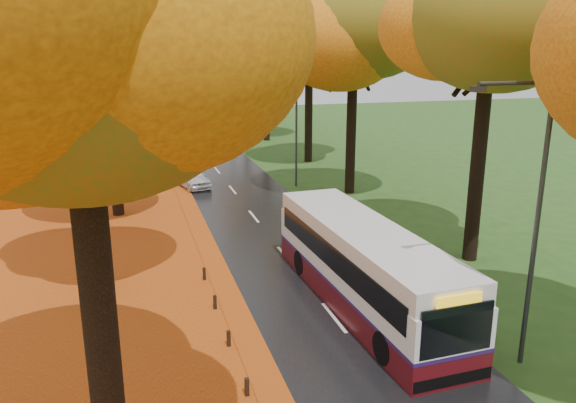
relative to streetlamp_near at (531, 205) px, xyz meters
name	(u,v)px	position (x,y,z in m)	size (l,w,h in m)	color
road	(250,212)	(-3.95, 17.00, -4.69)	(6.50, 90.00, 0.04)	black
centre_line	(250,211)	(-3.95, 17.00, -4.67)	(0.12, 90.00, 0.01)	silver
leaf_verge	(76,226)	(-12.95, 17.00, -4.70)	(12.00, 90.00, 0.02)	maroon
leaf_drift	(194,216)	(-7.00, 17.00, -4.67)	(0.90, 90.00, 0.01)	orange
trees_left	(98,31)	(-11.13, 19.06, 4.82)	(9.20, 74.00, 13.88)	black
trees_right	(363,30)	(3.24, 18.91, 4.98)	(9.30, 74.20, 13.96)	black
streetlamp_near	(531,205)	(0.00, 0.00, 0.00)	(2.45, 0.18, 8.00)	#333538
streetlamp_mid	(293,113)	(0.00, 22.00, 0.00)	(2.45, 0.18, 8.00)	#333538
streetlamp_far	(229,89)	(0.00, 44.00, 0.00)	(2.45, 0.18, 8.00)	#333538
bus	(364,265)	(-2.63, 4.67, -3.19)	(2.93, 10.87, 2.83)	#4D0C12
car_white	(192,177)	(-6.30, 23.49, -4.04)	(1.50, 3.72, 1.27)	white
car_silver	(183,161)	(-6.30, 28.60, -3.99)	(1.44, 4.12, 1.36)	#95979C
car_dark	(169,136)	(-6.26, 41.47, -4.01)	(1.85, 4.55, 1.32)	black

